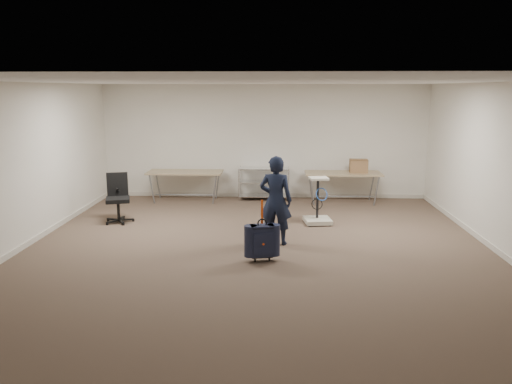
{
  "coord_description": "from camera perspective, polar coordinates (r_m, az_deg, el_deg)",
  "views": [
    {
      "loc": [
        0.34,
        -7.85,
        2.69
      ],
      "look_at": [
        -0.02,
        0.3,
        1.0
      ],
      "focal_mm": 35.0,
      "sensor_mm": 36.0,
      "label": 1
    }
  ],
  "objects": [
    {
      "name": "ground",
      "position": [
        8.3,
        0.06,
        -7.16
      ],
      "size": [
        9.0,
        9.0,
        0.0
      ],
      "primitive_type": "plane",
      "color": "#4D3C2F",
      "rests_on": "ground"
    },
    {
      "name": "room_shell",
      "position": [
        9.61,
        0.41,
        -4.22
      ],
      "size": [
        8.0,
        9.0,
        9.0
      ],
      "color": "silver",
      "rests_on": "ground"
    },
    {
      "name": "equipment_cart",
      "position": [
        10.18,
        7.08,
        -2.22
      ],
      "size": [
        0.59,
        0.59,
        0.95
      ],
      "color": "beige",
      "rests_on": "ground"
    },
    {
      "name": "office_chair",
      "position": [
        10.61,
        -15.45,
        -1.7
      ],
      "size": [
        0.61,
        0.61,
        1.0
      ],
      "color": "black",
      "rests_on": "ground"
    },
    {
      "name": "wire_shelf",
      "position": [
        12.26,
        0.9,
        1.16
      ],
      "size": [
        1.22,
        0.47,
        0.8
      ],
      "color": "silver",
      "rests_on": "ground"
    },
    {
      "name": "suitcase",
      "position": [
        7.89,
        0.7,
        -5.59
      ],
      "size": [
        0.4,
        0.28,
        1.0
      ],
      "color": "black",
      "rests_on": "ground"
    },
    {
      "name": "cardboard_box",
      "position": [
        12.12,
        11.65,
        2.93
      ],
      "size": [
        0.43,
        0.33,
        0.31
      ],
      "primitive_type": "cube",
      "rotation": [
        0.0,
        0.0,
        -0.05
      ],
      "color": "#9D7649",
      "rests_on": "folding_table_right"
    },
    {
      "name": "folding_table_right",
      "position": [
        12.07,
        9.93,
        1.96
      ],
      "size": [
        1.8,
        0.75,
        0.73
      ],
      "color": "#8B7A55",
      "rests_on": "ground"
    },
    {
      "name": "person",
      "position": [
        8.68,
        2.27,
        -0.97
      ],
      "size": [
        0.63,
        0.47,
        1.57
      ],
      "primitive_type": "imported",
      "rotation": [
        0.0,
        0.0,
        2.96
      ],
      "color": "black",
      "rests_on": "ground"
    },
    {
      "name": "folding_table_left",
      "position": [
        12.18,
        -8.1,
        2.1
      ],
      "size": [
        1.8,
        0.75,
        0.73
      ],
      "color": "#8B7A55",
      "rests_on": "ground"
    }
  ]
}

